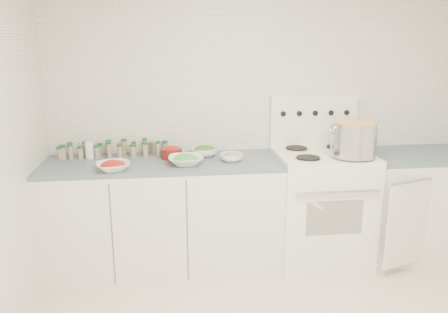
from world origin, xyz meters
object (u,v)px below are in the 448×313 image
(stock_pot, at_px, (354,138))
(bowl_tomato, at_px, (113,166))
(bowl_snowpea, at_px, (186,160))
(stove, at_px, (320,203))

(stock_pot, bearing_deg, bowl_tomato, -179.00)
(bowl_tomato, xyz_separation_m, bowl_snowpea, (0.53, 0.09, 0.00))
(stove, height_order, stock_pot, stove)
(stock_pot, height_order, bowl_snowpea, stock_pot)
(stove, distance_m, bowl_tomato, 1.72)
(stock_pot, relative_size, bowl_snowpea, 1.36)
(stock_pot, height_order, bowl_tomato, stock_pot)
(stove, bearing_deg, bowl_tomato, -173.11)
(bowl_tomato, bearing_deg, bowl_snowpea, 9.49)
(bowl_tomato, height_order, bowl_snowpea, bowl_snowpea)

